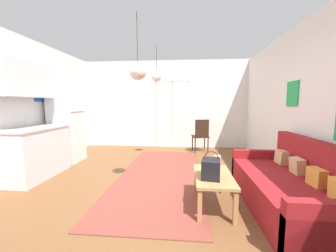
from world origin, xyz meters
The scene contains 13 objects.
ground_plane centered at (0.00, 0.00, -0.05)m, with size 5.53×7.22×0.10m, color brown.
wall_back centered at (0.01, 3.36, 1.31)m, with size 5.13×0.13×2.64m.
wall_right centered at (2.52, -0.01, 1.32)m, with size 0.12×6.82×2.64m.
area_rug centered at (0.19, 0.77, 0.01)m, with size 1.50×3.57×0.01m, color brown.
couch centered at (2.01, -0.29, 0.28)m, with size 0.89×1.92×0.89m.
coffee_table centered at (1.02, -0.29, 0.37)m, with size 0.48×0.87×0.43m.
bamboo_vase centered at (1.08, -0.19, 0.55)m, with size 0.09×0.09×0.45m.
handbag centered at (0.97, -0.41, 0.55)m, with size 0.26×0.30×0.34m.
refrigerator centered at (-2.09, 1.53, 0.88)m, with size 0.60×0.63×1.76m.
kitchen_counter centered at (-2.11, 0.51, 0.79)m, with size 0.60×1.25×2.07m.
accent_chair centered at (1.07, 2.70, 0.50)m, with size 0.49×0.47×0.92m.
pendant_lamp_near centered at (-0.05, 0.07, 1.82)m, with size 0.26×0.26×0.95m.
pendant_lamp_far centered at (-0.03, 1.84, 1.98)m, with size 0.25×0.25×0.79m.
Camera 1 is at (0.65, -2.86, 1.35)m, focal length 21.46 mm.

